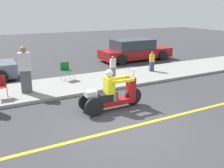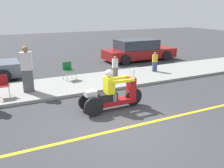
{
  "view_description": "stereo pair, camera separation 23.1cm",
  "coord_description": "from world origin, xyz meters",
  "px_view_note": "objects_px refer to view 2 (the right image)",
  "views": [
    {
      "loc": [
        -3.45,
        -5.57,
        3.32
      ],
      "look_at": [
        0.26,
        1.44,
        0.9
      ],
      "focal_mm": 40.0,
      "sensor_mm": 36.0,
      "label": 1
    },
    {
      "loc": [
        -3.24,
        -5.68,
        3.32
      ],
      "look_at": [
        0.26,
        1.44,
        0.9
      ],
      "focal_mm": 40.0,
      "sensor_mm": 36.0,
      "label": 2
    }
  ],
  "objects_px": {
    "spectator_near_curb": "(27,70)",
    "parked_car_lot_left": "(138,50)",
    "spectator_mid_group": "(155,62)",
    "motorcycle_trike": "(112,95)",
    "folding_chair_curbside": "(2,84)",
    "spectator_by_tree": "(115,67)",
    "folding_chair_set_back": "(68,69)"
  },
  "relations": [
    {
      "from": "spectator_near_curb",
      "to": "spectator_mid_group",
      "type": "height_order",
      "value": "spectator_near_curb"
    },
    {
      "from": "folding_chair_curbside",
      "to": "folding_chair_set_back",
      "type": "bearing_deg",
      "value": 22.68
    },
    {
      "from": "motorcycle_trike",
      "to": "folding_chair_curbside",
      "type": "distance_m",
      "value": 4.2
    },
    {
      "from": "spectator_near_curb",
      "to": "spectator_by_tree",
      "type": "xyz_separation_m",
      "value": [
        4.01,
        0.28,
        -0.37
      ]
    },
    {
      "from": "folding_chair_set_back",
      "to": "spectator_near_curb",
      "type": "bearing_deg",
      "value": -152.64
    },
    {
      "from": "spectator_near_curb",
      "to": "folding_chair_curbside",
      "type": "height_order",
      "value": "spectator_near_curb"
    },
    {
      "from": "spectator_by_tree",
      "to": "folding_chair_curbside",
      "type": "bearing_deg",
      "value": -174.35
    },
    {
      "from": "spectator_by_tree",
      "to": "folding_chair_set_back",
      "type": "xyz_separation_m",
      "value": [
        -2.07,
        0.72,
        -0.01
      ]
    },
    {
      "from": "spectator_near_curb",
      "to": "parked_car_lot_left",
      "type": "height_order",
      "value": "spectator_near_curb"
    },
    {
      "from": "motorcycle_trike",
      "to": "folding_chair_curbside",
      "type": "bearing_deg",
      "value": 140.81
    },
    {
      "from": "folding_chair_set_back",
      "to": "folding_chair_curbside",
      "type": "bearing_deg",
      "value": -157.32
    },
    {
      "from": "motorcycle_trike",
      "to": "parked_car_lot_left",
      "type": "xyz_separation_m",
      "value": [
        5.29,
        6.78,
        0.15
      ]
    },
    {
      "from": "spectator_by_tree",
      "to": "parked_car_lot_left",
      "type": "bearing_deg",
      "value": 45.53
    },
    {
      "from": "spectator_mid_group",
      "to": "spectator_by_tree",
      "type": "bearing_deg",
      "value": -174.22
    },
    {
      "from": "spectator_by_tree",
      "to": "motorcycle_trike",
      "type": "bearing_deg",
      "value": -118.73
    },
    {
      "from": "folding_chair_set_back",
      "to": "parked_car_lot_left",
      "type": "bearing_deg",
      "value": 27.32
    },
    {
      "from": "motorcycle_trike",
      "to": "parked_car_lot_left",
      "type": "distance_m",
      "value": 8.61
    },
    {
      "from": "motorcycle_trike",
      "to": "spectator_near_curb",
      "type": "distance_m",
      "value": 3.7
    },
    {
      "from": "spectator_by_tree",
      "to": "folding_chair_curbside",
      "type": "height_order",
      "value": "spectator_by_tree"
    },
    {
      "from": "motorcycle_trike",
      "to": "folding_chair_set_back",
      "type": "height_order",
      "value": "motorcycle_trike"
    },
    {
      "from": "parked_car_lot_left",
      "to": "spectator_by_tree",
      "type": "bearing_deg",
      "value": -134.47
    },
    {
      "from": "motorcycle_trike",
      "to": "parked_car_lot_left",
      "type": "height_order",
      "value": "motorcycle_trike"
    },
    {
      "from": "spectator_near_curb",
      "to": "spectator_mid_group",
      "type": "xyz_separation_m",
      "value": [
        6.47,
        0.53,
        -0.38
      ]
    },
    {
      "from": "spectator_near_curb",
      "to": "folding_chair_curbside",
      "type": "distance_m",
      "value": 1.06
    },
    {
      "from": "spectator_mid_group",
      "to": "spectator_by_tree",
      "type": "distance_m",
      "value": 2.48
    },
    {
      "from": "spectator_mid_group",
      "to": "spectator_by_tree",
      "type": "relative_size",
      "value": 0.97
    },
    {
      "from": "motorcycle_trike",
      "to": "spectator_near_curb",
      "type": "bearing_deg",
      "value": 128.52
    },
    {
      "from": "motorcycle_trike",
      "to": "spectator_mid_group",
      "type": "xyz_separation_m",
      "value": [
        4.19,
        3.4,
        0.11
      ]
    },
    {
      "from": "motorcycle_trike",
      "to": "folding_chair_curbside",
      "type": "height_order",
      "value": "motorcycle_trike"
    },
    {
      "from": "motorcycle_trike",
      "to": "spectator_near_curb",
      "type": "relative_size",
      "value": 1.24
    },
    {
      "from": "spectator_near_curb",
      "to": "spectator_mid_group",
      "type": "relative_size",
      "value": 1.77
    },
    {
      "from": "spectator_mid_group",
      "to": "folding_chair_curbside",
      "type": "distance_m",
      "value": 7.48
    }
  ]
}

